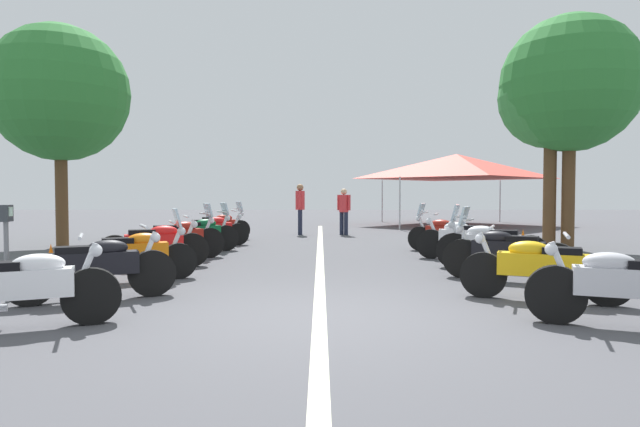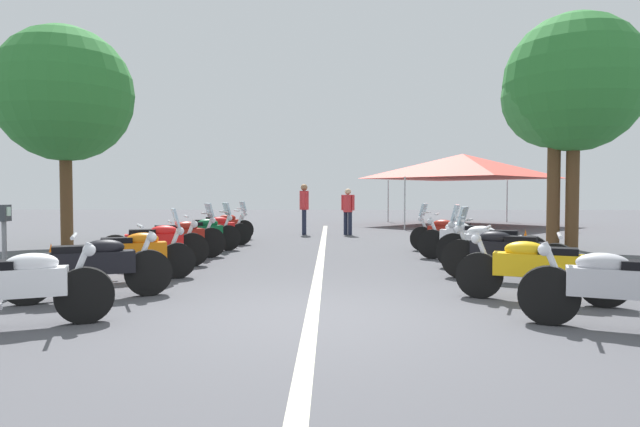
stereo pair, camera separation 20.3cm
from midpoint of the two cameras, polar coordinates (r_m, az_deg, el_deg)
The scene contains 25 objects.
ground_plane at distance 6.29m, azimuth 0.07°, elevation -11.06°, with size 80.00×80.00×0.00m, color #4C4C51.
lane_centre_stripe at distance 11.58m, azimuth 0.56°, elevation -4.95°, with size 23.68×0.16×0.01m, color beige.
motorcycle_left_row_0 at distance 6.48m, azimuth -29.13°, elevation -6.87°, with size 0.97×1.91×0.99m.
motorcycle_left_row_1 at distance 7.77m, azimuth -22.65°, elevation -5.24°, with size 1.10×1.99×1.00m.
motorcycle_left_row_2 at distance 9.22m, azimuth -18.85°, elevation -4.06°, with size 1.01×1.96×1.19m.
motorcycle_left_row_3 at distance 10.66m, azimuth -16.76°, elevation -3.17°, with size 0.96×1.98×1.01m.
motorcycle_left_row_4 at distance 11.92m, azimuth -14.44°, elevation -2.53°, with size 1.24×1.90×1.22m.
motorcycle_left_row_5 at distance 13.28m, azimuth -12.16°, elevation -2.07°, with size 1.14×1.83×1.21m.
motorcycle_left_row_6 at distance 14.76m, azimuth -11.01°, elevation -1.71°, with size 1.01×2.05×0.98m.
motorcycle_left_row_7 at distance 16.38m, azimuth -10.05°, elevation -1.29°, with size 1.15×1.82×1.20m.
motorcycle_right_row_0 at distance 6.46m, azimuth 30.30°, elevation -6.87°, with size 0.97×1.95×1.00m.
motorcycle_right_row_1 at distance 7.63m, azimuth 23.06°, elevation -5.42°, with size 1.02×2.04×0.99m.
motorcycle_right_row_2 at distance 9.19m, azimuth 19.82°, elevation -3.98°, with size 1.16×1.94×1.22m.
motorcycle_right_row_3 at distance 10.43m, azimuth 18.30°, elevation -3.22°, with size 1.01×1.93×1.23m.
motorcycle_right_row_4 at distance 11.88m, azimuth 15.81°, elevation -2.64°, with size 0.93×2.02×1.00m.
motorcycle_right_row_5 at distance 13.33m, azimuth 14.13°, elevation -2.11°, with size 1.09×1.86×1.19m.
parking_meter at distance 8.13m, azimuth -30.22°, elevation -1.94°, with size 0.19×0.14×1.29m.
traffic_cone_0 at distance 13.11m, azimuth 21.62°, elevation -3.00°, with size 0.36×0.36×0.61m.
traffic_cone_1 at distance 9.87m, azimuth -26.39°, elevation -4.73°, with size 0.36×0.36×0.61m.
bystander_0 at distance 18.36m, azimuth 3.33°, elevation 0.60°, with size 0.34×0.45×1.60m.
bystander_1 at distance 18.46m, azimuth -1.40°, elevation 0.94°, with size 0.53×0.32×1.76m.
roadside_tree_0 at distance 15.10m, azimuth 24.31°, elevation 11.28°, with size 2.64×2.64×5.24m.
roadside_tree_1 at distance 15.16m, azimuth 26.02°, elevation 12.43°, with size 3.45×3.45×5.94m.
roadside_tree_2 at distance 16.15m, azimuth -25.44°, elevation 11.47°, with size 3.62×3.62×5.93m.
event_tent at distance 24.59m, azimuth 15.31°, elevation 4.92°, with size 6.63×6.63×3.20m.
Camera 2 is at (-6.12, -0.21, 1.44)m, focal length 29.77 mm.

